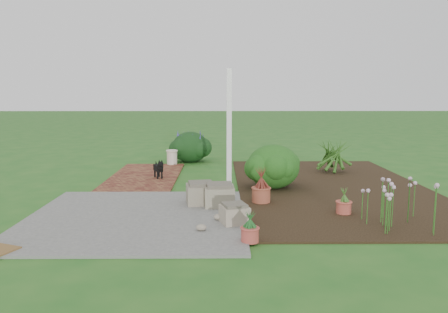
{
  "coord_description": "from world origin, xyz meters",
  "views": [
    {
      "loc": [
        0.12,
        -8.64,
        2.03
      ],
      "look_at": [
        0.2,
        0.4,
        0.7
      ],
      "focal_mm": 35.0,
      "sensor_mm": 36.0,
      "label": 1
    }
  ],
  "objects_px": {
    "black_dog": "(159,168)",
    "cream_ceramic_urn": "(172,157)",
    "stone_trough_near": "(234,214)",
    "evergreen_shrub": "(273,165)"
  },
  "relations": [
    {
      "from": "black_dog",
      "to": "stone_trough_near",
      "type": "bearing_deg",
      "value": -89.69
    },
    {
      "from": "black_dog",
      "to": "cream_ceramic_urn",
      "type": "height_order",
      "value": "black_dog"
    },
    {
      "from": "cream_ceramic_urn",
      "to": "black_dog",
      "type": "bearing_deg",
      "value": -92.51
    },
    {
      "from": "cream_ceramic_urn",
      "to": "evergreen_shrub",
      "type": "height_order",
      "value": "evergreen_shrub"
    },
    {
      "from": "stone_trough_near",
      "to": "black_dog",
      "type": "height_order",
      "value": "black_dog"
    },
    {
      "from": "stone_trough_near",
      "to": "cream_ceramic_urn",
      "type": "xyz_separation_m",
      "value": [
        -1.57,
        5.59,
        0.06
      ]
    },
    {
      "from": "black_dog",
      "to": "evergreen_shrub",
      "type": "height_order",
      "value": "evergreen_shrub"
    },
    {
      "from": "stone_trough_near",
      "to": "evergreen_shrub",
      "type": "height_order",
      "value": "evergreen_shrub"
    },
    {
      "from": "black_dog",
      "to": "cream_ceramic_urn",
      "type": "bearing_deg",
      "value": 62.84
    },
    {
      "from": "stone_trough_near",
      "to": "evergreen_shrub",
      "type": "bearing_deg",
      "value": 70.88
    }
  ]
}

